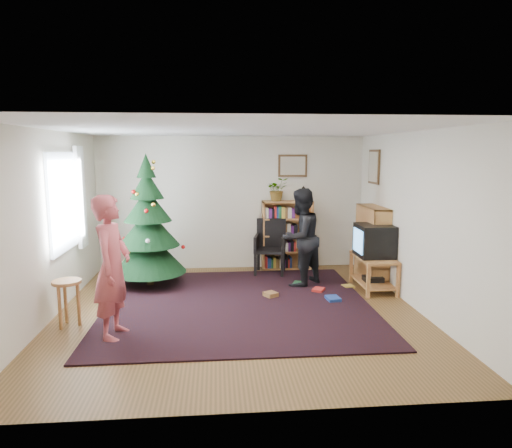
{
  "coord_description": "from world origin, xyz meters",
  "views": [
    {
      "loc": [
        -0.3,
        -6.09,
        2.21
      ],
      "look_at": [
        0.31,
        0.88,
        1.1
      ],
      "focal_mm": 32.0,
      "sensor_mm": 36.0,
      "label": 1
    }
  ],
  "objects": [
    {
      "name": "floor_clutter",
      "position": [
        1.23,
        0.79,
        0.04
      ],
      "size": [
        1.54,
        1.06,
        0.08
      ],
      "color": "#A51E19",
      "rests_on": "rug"
    },
    {
      "name": "floor",
      "position": [
        0.0,
        0.0,
        0.0
      ],
      "size": [
        5.0,
        5.0,
        0.0
      ],
      "primitive_type": "plane",
      "color": "brown",
      "rests_on": "ground"
    },
    {
      "name": "potted_plant",
      "position": [
        0.84,
        2.34,
        1.52
      ],
      "size": [
        0.46,
        0.43,
        0.43
      ],
      "primitive_type": "imported",
      "rotation": [
        0.0,
        0.0,
        0.26
      ],
      "color": "gray",
      "rests_on": "bookshelf_back"
    },
    {
      "name": "armchair",
      "position": [
        0.67,
        2.07,
        0.53
      ],
      "size": [
        0.64,
        0.65,
        0.99
      ],
      "rotation": [
        0.0,
        0.0,
        -0.21
      ],
      "color": "black",
      "rests_on": "rug"
    },
    {
      "name": "bookshelf_back",
      "position": [
        1.04,
        2.34,
        0.66
      ],
      "size": [
        0.95,
        0.3,
        1.3
      ],
      "color": "#B78041",
      "rests_on": "floor"
    },
    {
      "name": "tv_stand",
      "position": [
        2.22,
        0.87,
        0.33
      ],
      "size": [
        0.53,
        0.95,
        0.55
      ],
      "color": "#B78041",
      "rests_on": "floor"
    },
    {
      "name": "wall_right",
      "position": [
        2.5,
        0.0,
        1.25
      ],
      "size": [
        0.02,
        5.0,
        2.5
      ],
      "primitive_type": "cube",
      "color": "silver",
      "rests_on": "floor"
    },
    {
      "name": "christmas_tree",
      "position": [
        -1.41,
        1.4,
        0.91
      ],
      "size": [
        1.21,
        1.21,
        2.19
      ],
      "rotation": [
        0.0,
        0.0,
        -0.09
      ],
      "color": "#3F2816",
      "rests_on": "rug"
    },
    {
      "name": "picture_back",
      "position": [
        1.15,
        2.48,
        1.95
      ],
      "size": [
        0.55,
        0.03,
        0.42
      ],
      "color": "#4C3319",
      "rests_on": "wall_back"
    },
    {
      "name": "ceiling",
      "position": [
        0.0,
        0.0,
        2.5
      ],
      "size": [
        5.0,
        5.0,
        0.0
      ],
      "primitive_type": "plane",
      "rotation": [
        3.14,
        0.0,
        0.0
      ],
      "color": "white",
      "rests_on": "wall_back"
    },
    {
      "name": "rug",
      "position": [
        0.0,
        0.3,
        0.01
      ],
      "size": [
        3.8,
        3.6,
        0.02
      ],
      "primitive_type": "cube",
      "color": "black",
      "rests_on": "floor"
    },
    {
      "name": "curtain",
      "position": [
        -2.43,
        1.3,
        1.5
      ],
      "size": [
        0.06,
        0.35,
        1.6
      ],
      "primitive_type": "cube",
      "color": "white",
      "rests_on": "wall_left"
    },
    {
      "name": "wall_left",
      "position": [
        -2.5,
        0.0,
        1.25
      ],
      "size": [
        0.02,
        5.0,
        2.5
      ],
      "primitive_type": "cube",
      "color": "silver",
      "rests_on": "floor"
    },
    {
      "name": "bookshelf_right",
      "position": [
        2.34,
        1.32,
        0.66
      ],
      "size": [
        0.3,
        0.95,
        1.3
      ],
      "rotation": [
        0.0,
        0.0,
        1.57
      ],
      "color": "#B78041",
      "rests_on": "floor"
    },
    {
      "name": "person_by_chair",
      "position": [
        1.08,
        1.21,
        0.81
      ],
      "size": [
        1.0,
        0.98,
        1.62
      ],
      "primitive_type": "imported",
      "rotation": [
        0.0,
        0.0,
        3.85
      ],
      "color": "black",
      "rests_on": "rug"
    },
    {
      "name": "crt_tv",
      "position": [
        2.22,
        0.87,
        0.81
      ],
      "size": [
        0.55,
        0.59,
        0.51
      ],
      "color": "black",
      "rests_on": "tv_stand"
    },
    {
      "name": "person_standing",
      "position": [
        -1.53,
        -0.73,
        0.86
      ],
      "size": [
        0.49,
        0.68,
        1.72
      ],
      "primitive_type": "imported",
      "rotation": [
        0.0,
        0.0,
        1.44
      ],
      "color": "#B1464D",
      "rests_on": "rug"
    },
    {
      "name": "picture_right",
      "position": [
        2.48,
        1.75,
        1.95
      ],
      "size": [
        0.03,
        0.5,
        0.6
      ],
      "color": "#4C3319",
      "rests_on": "wall_right"
    },
    {
      "name": "wall_front",
      "position": [
        0.0,
        -2.5,
        1.25
      ],
      "size": [
        5.0,
        0.02,
        2.5
      ],
      "primitive_type": "cube",
      "color": "silver",
      "rests_on": "floor"
    },
    {
      "name": "table_lamp",
      "position": [
        1.34,
        2.34,
        1.49
      ],
      "size": [
        0.21,
        0.21,
        0.28
      ],
      "color": "#A57F33",
      "rests_on": "bookshelf_back"
    },
    {
      "name": "stool",
      "position": [
        -2.2,
        -0.33,
        0.47
      ],
      "size": [
        0.36,
        0.36,
        0.6
      ],
      "color": "#B78041",
      "rests_on": "floor"
    },
    {
      "name": "wall_back",
      "position": [
        0.0,
        2.5,
        1.25
      ],
      "size": [
        5.0,
        0.02,
        2.5
      ],
      "primitive_type": "cube",
      "color": "silver",
      "rests_on": "floor"
    },
    {
      "name": "window_pane",
      "position": [
        -2.47,
        0.6,
        1.5
      ],
      "size": [
        0.04,
        1.2,
        1.4
      ],
      "primitive_type": "cube",
      "color": "silver",
      "rests_on": "wall_left"
    }
  ]
}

